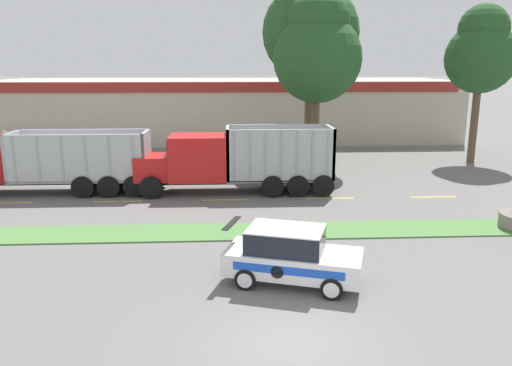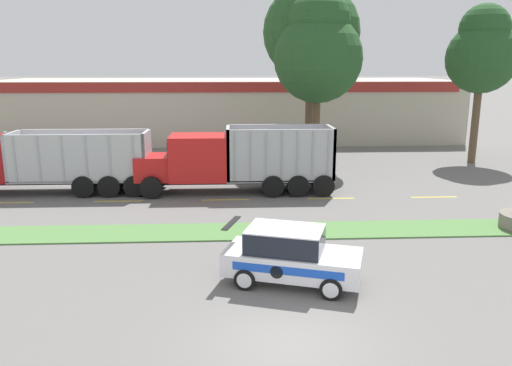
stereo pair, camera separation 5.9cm
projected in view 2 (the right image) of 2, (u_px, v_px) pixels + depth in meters
ground_plane at (290, 343)px, 12.29m from camera, size 600.00×600.00×0.00m
grass_verge at (266, 231)px, 20.47m from camera, size 120.00×2.16×0.06m
centre_line_2 at (9, 203)px, 24.81m from camera, size 2.40×0.14×0.01m
centre_line_3 at (118, 201)px, 25.07m from camera, size 2.40×0.14×0.01m
centre_line_4 at (226, 200)px, 25.33m from camera, size 2.40×0.14×0.01m
centre_line_5 at (331, 198)px, 25.59m from camera, size 2.40×0.14×0.01m
centre_line_6 at (434, 197)px, 25.85m from camera, size 2.40×0.14×0.01m
dump_truck_lead at (13, 164)px, 26.34m from camera, size 12.38×2.61×3.43m
dump_truck_mid at (220, 162)px, 26.52m from camera, size 10.44×2.73×3.51m
rally_car at (290, 255)px, 15.51m from camera, size 4.55×3.02×1.81m
store_building_backdrop at (225, 109)px, 46.71m from camera, size 40.99×12.10×5.36m
tree_behind_left at (318, 49)px, 31.27m from camera, size 5.60×5.60×11.29m
tree_behind_right at (311, 23)px, 33.28m from camera, size 6.50×6.50×13.69m
tree_behind_far_right at (482, 52)px, 33.31m from camera, size 4.70×4.70×10.65m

